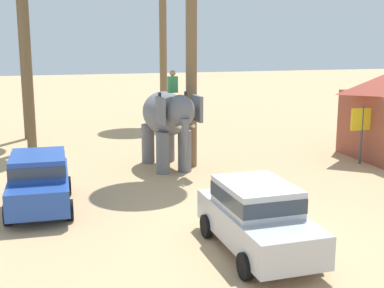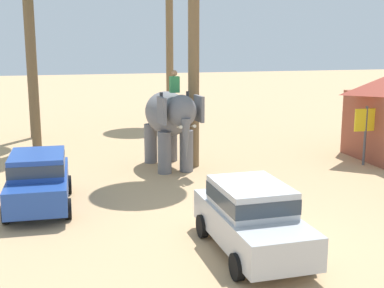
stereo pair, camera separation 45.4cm
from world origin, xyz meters
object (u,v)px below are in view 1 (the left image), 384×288
car_sedan_foreground (257,215)px  signboard_yellow (362,123)px  car_parked_far_side (39,179)px  elephant_with_mahout (168,118)px

car_sedan_foreground → signboard_yellow: 10.33m
car_parked_far_side → signboard_yellow: signboard_yellow is taller
car_sedan_foreground → signboard_yellow: signboard_yellow is taller
car_parked_far_side → elephant_with_mahout: 6.22m
car_sedan_foreground → elephant_with_mahout: 8.57m
elephant_with_mahout → signboard_yellow: (7.70, -1.37, -0.30)m
car_parked_far_side → signboard_yellow: 12.77m
car_sedan_foreground → car_parked_far_side: 6.93m
elephant_with_mahout → car_parked_far_side: bearing=-141.7°
car_sedan_foreground → car_parked_far_side: same height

